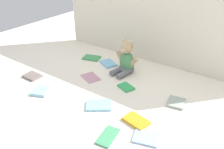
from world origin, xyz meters
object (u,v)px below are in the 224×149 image
object	(u,v)px
book_case_2	(146,137)
book_case_3	(108,63)
teddy_bear	(126,61)
book_case_7	(136,121)
book_case_4	(32,76)
book_case_6	(92,58)
book_case_5	(176,102)
book_case_0	(91,77)
book_case_1	(108,136)
book_case_10	(41,91)
book_case_8	(99,105)
book_case_9	(126,87)

from	to	relation	value
book_case_2	book_case_3	size ratio (longest dim) A/B	0.92
teddy_bear	book_case_2	xyz separation A→B (m)	(0.43, -0.50, -0.08)
book_case_3	book_case_7	distance (m)	0.69
book_case_4	book_case_3	bearing A→B (deg)	-33.83
book_case_3	book_case_6	size ratio (longest dim) A/B	0.96
book_case_5	book_case_2	bearing A→B (deg)	77.38
book_case_0	book_case_5	distance (m)	0.60
teddy_bear	book_case_0	distance (m)	0.28
book_case_1	book_case_10	xyz separation A→B (m)	(-0.57, 0.08, 0.00)
teddy_bear	book_case_10	distance (m)	0.61
book_case_3	book_case_6	bearing A→B (deg)	114.05
book_case_3	book_case_5	xyz separation A→B (m)	(0.62, -0.19, 0.00)
book_case_1	book_case_8	xyz separation A→B (m)	(-0.19, 0.17, 0.00)
book_case_0	book_case_3	distance (m)	0.24
book_case_6	book_case_10	world-z (taller)	book_case_10
teddy_bear	book_case_5	world-z (taller)	teddy_bear
book_case_2	book_case_8	bearing A→B (deg)	-118.24
book_case_0	book_case_7	size ratio (longest dim) A/B	1.04
book_case_6	book_case_0	bearing A→B (deg)	-158.42
book_case_1	book_case_3	xyz separation A→B (m)	(-0.45, 0.63, 0.00)
book_case_0	book_case_3	size ratio (longest dim) A/B	1.05
book_case_4	book_case_8	bearing A→B (deg)	-89.29
book_case_7	book_case_10	xyz separation A→B (m)	(-0.63, -0.09, 0.00)
book_case_2	book_case_5	world-z (taller)	book_case_5
book_case_3	book_case_7	world-z (taller)	book_case_7
book_case_6	book_case_2	bearing A→B (deg)	-141.33
book_case_9	book_case_8	bearing A→B (deg)	15.60
book_case_0	book_case_8	distance (m)	0.33
book_case_1	book_case_9	bearing A→B (deg)	102.62
book_case_7	book_case_8	world-z (taller)	book_case_7
book_case_6	book_case_10	size ratio (longest dim) A/B	1.18
teddy_bear	book_case_5	distance (m)	0.48
book_case_5	book_case_3	bearing A→B (deg)	-26.98
book_case_0	book_case_3	world-z (taller)	book_case_3
teddy_bear	book_case_8	world-z (taller)	teddy_bear
book_case_3	book_case_5	size ratio (longest dim) A/B	1.20
book_case_0	book_case_9	world-z (taller)	book_case_9
teddy_bear	book_case_9	xyz separation A→B (m)	(0.11, -0.18, -0.08)
book_case_6	book_case_10	xyz separation A→B (m)	(0.05, -0.56, 0.00)
book_case_1	book_case_3	bearing A→B (deg)	117.44
book_case_5	book_case_1	bearing A→B (deg)	59.11
book_case_4	book_case_7	bearing A→B (deg)	-89.07
teddy_bear	book_case_4	size ratio (longest dim) A/B	2.02
book_case_0	book_case_9	distance (m)	0.27
book_case_5	book_case_10	bearing A→B (deg)	16.22
book_case_7	book_case_3	bearing A→B (deg)	59.39
book_case_0	book_case_7	xyz separation A→B (m)	(0.49, -0.22, 0.00)
book_case_1	book_case_2	bearing A→B (deg)	24.34
teddy_bear	book_case_6	bearing A→B (deg)	-175.66
book_case_7	book_case_10	bearing A→B (deg)	110.05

